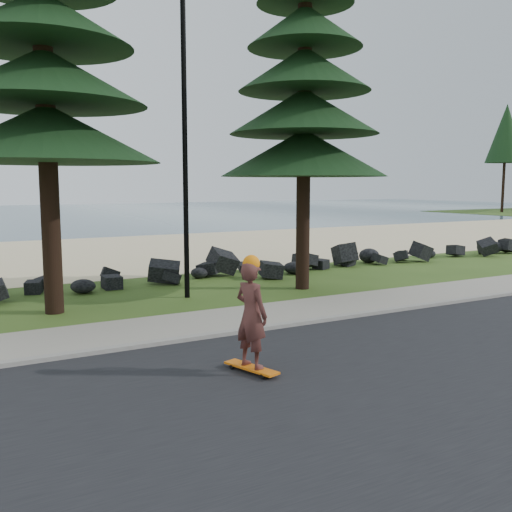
# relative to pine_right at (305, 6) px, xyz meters

# --- Properties ---
(ground) EXTENTS (160.00, 160.00, 0.00)m
(ground) POSITION_rel_pine_right_xyz_m (-3.50, -2.80, -8.02)
(ground) COLOR #304C17
(ground) RESTS_ON ground
(road) EXTENTS (160.00, 7.00, 0.02)m
(road) POSITION_rel_pine_right_xyz_m (-3.50, -7.30, -8.01)
(road) COLOR black
(road) RESTS_ON ground
(kerb) EXTENTS (160.00, 0.20, 0.10)m
(kerb) POSITION_rel_pine_right_xyz_m (-3.50, -3.70, -7.97)
(kerb) COLOR gray
(kerb) RESTS_ON ground
(sidewalk) EXTENTS (160.00, 2.00, 0.08)m
(sidewalk) POSITION_rel_pine_right_xyz_m (-3.50, -2.60, -7.98)
(sidewalk) COLOR gray
(sidewalk) RESTS_ON ground
(beach_sand) EXTENTS (160.00, 15.00, 0.01)m
(beach_sand) POSITION_rel_pine_right_xyz_m (-3.50, 11.70, -8.02)
(beach_sand) COLOR beige
(beach_sand) RESTS_ON ground
(ocean) EXTENTS (160.00, 58.00, 0.01)m
(ocean) POSITION_rel_pine_right_xyz_m (-3.50, 48.20, -8.02)
(ocean) COLOR #304E5C
(ocean) RESTS_ON ground
(seawall_boulders) EXTENTS (60.00, 2.40, 1.10)m
(seawall_boulders) POSITION_rel_pine_right_xyz_m (-3.50, 2.80, -8.02)
(seawall_boulders) COLOR black
(seawall_boulders) RESTS_ON ground
(pine_right) EXTENTS (4.80, 4.80, 12.72)m
(pine_right) POSITION_rel_pine_right_xyz_m (0.00, 0.00, 0.00)
(pine_right) COLOR black
(pine_right) RESTS_ON ground
(lamp_post) EXTENTS (0.25, 0.14, 8.14)m
(lamp_post) POSITION_rel_pine_right_xyz_m (-3.50, 0.40, -3.89)
(lamp_post) COLOR black
(lamp_post) RESTS_ON ground
(skateboarder) EXTENTS (0.58, 1.07, 1.93)m
(skateboarder) POSITION_rel_pine_right_xyz_m (-4.99, -6.00, -7.05)
(skateboarder) COLOR orange
(skateboarder) RESTS_ON ground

